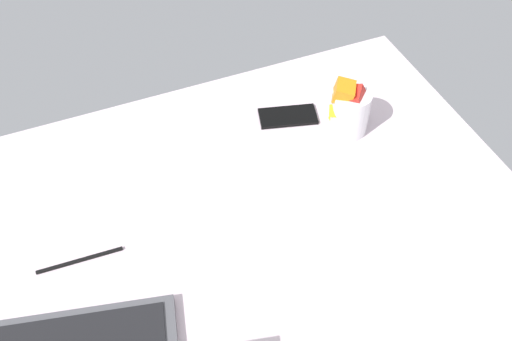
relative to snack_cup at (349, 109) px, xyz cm
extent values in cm
cylinder|color=silver|center=(-0.23, 0.14, -0.78)|extent=(9.00, 9.00, 11.00)
cube|color=yellow|center=(0.81, -1.24, -3.21)|extent=(7.27, 6.72, 6.25)
cube|color=#268C33|center=(-0.70, 0.32, -1.47)|extent=(6.57, 6.59, 4.09)
cube|color=yellow|center=(1.73, -0.12, 0.27)|extent=(7.10, 6.92, 5.96)
cube|color=#268C33|center=(-0.44, 0.08, 2.01)|extent=(5.09, 5.52, 5.34)
cube|color=red|center=(-0.31, 0.12, 3.75)|extent=(8.01, 6.80, 6.93)
cube|color=orange|center=(1.71, -0.64, 5.50)|extent=(6.42, 6.95, 5.59)
cube|color=black|center=(11.30, -8.94, -5.88)|extent=(15.28, 10.19, 0.80)
cube|color=black|center=(66.47, 12.92, -5.98)|extent=(17.01, 1.42, 0.60)
camera|label=1|loc=(58.54, 84.78, 92.57)|focal=41.15mm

